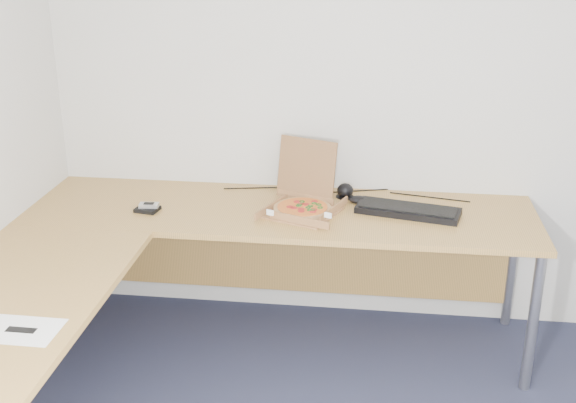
# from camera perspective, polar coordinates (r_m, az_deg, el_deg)

# --- Properties ---
(room_shell) EXTENTS (3.50, 3.50, 2.50)m
(room_shell) POSITION_cam_1_polar(r_m,az_deg,el_deg) (2.07, 7.93, -2.06)
(room_shell) COLOR beige
(room_shell) RESTS_ON ground
(desk) EXTENTS (2.50, 2.20, 0.73)m
(desk) POSITION_cam_1_polar(r_m,az_deg,el_deg) (3.28, -7.19, -3.56)
(desk) COLOR #B68641
(desk) RESTS_ON ground
(pizza_box) EXTENTS (0.31, 0.37, 0.32)m
(pizza_box) POSITION_cam_1_polar(r_m,az_deg,el_deg) (3.55, 1.17, -0.23)
(pizza_box) COLOR #9A683D
(pizza_box) RESTS_ON desk
(drinking_glass) EXTENTS (0.06, 0.06, 0.11)m
(drinking_glass) POSITION_cam_1_polar(r_m,az_deg,el_deg) (3.81, 2.89, 1.52)
(drinking_glass) COLOR white
(drinking_glass) RESTS_ON desk
(keyboard) EXTENTS (0.52, 0.28, 0.03)m
(keyboard) POSITION_cam_1_polar(r_m,az_deg,el_deg) (3.58, 9.40, -0.71)
(keyboard) COLOR black
(keyboard) RESTS_ON desk
(mouse) EXTENTS (0.12, 0.10, 0.04)m
(mouse) POSITION_cam_1_polar(r_m,az_deg,el_deg) (3.68, 5.59, 0.15)
(mouse) COLOR black
(mouse) RESTS_ON desk
(wallet) EXTENTS (0.12, 0.11, 0.02)m
(wallet) POSITION_cam_1_polar(r_m,az_deg,el_deg) (3.64, -10.98, -0.60)
(wallet) COLOR black
(wallet) RESTS_ON desk
(phone) EXTENTS (0.10, 0.06, 0.02)m
(phone) POSITION_cam_1_polar(r_m,az_deg,el_deg) (3.64, -10.86, -0.29)
(phone) COLOR #B2B5BA
(phone) RESTS_ON wallet
(paper_sheet) EXTENTS (0.27, 0.19, 0.00)m
(paper_sheet) POSITION_cam_1_polar(r_m,az_deg,el_deg) (2.73, -20.22, -9.46)
(paper_sheet) COLOR white
(paper_sheet) RESTS_ON desk
(dome_speaker) EXTENTS (0.09, 0.09, 0.08)m
(dome_speaker) POSITION_cam_1_polar(r_m,az_deg,el_deg) (3.75, 4.51, 0.92)
(dome_speaker) COLOR black
(dome_speaker) RESTS_ON desk
(cable_bundle) EXTENTS (0.62, 0.13, 0.01)m
(cable_bundle) POSITION_cam_1_polar(r_m,az_deg,el_deg) (3.83, 4.07, 0.77)
(cable_bundle) COLOR black
(cable_bundle) RESTS_ON desk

